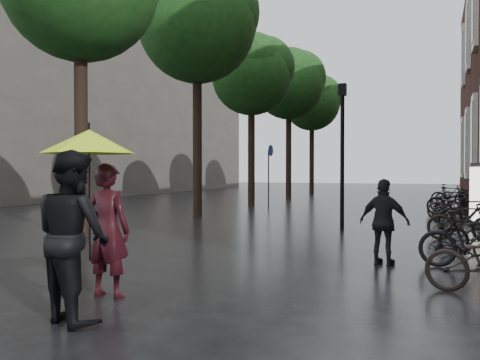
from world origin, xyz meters
The scene contains 10 objects.
bg_building centered at (-22.00, 28.00, 7.00)m, with size 16.00×30.00×14.00m, color #47423D.
street_trees centered at (-3.99, 15.91, 6.34)m, with size 4.33×34.03×8.91m.
person_burgundy centered at (-0.03, 2.40, 0.86)m, with size 0.63×0.41×1.72m, color black.
person_black centered at (0.26, 1.37, 0.93)m, with size 0.90×0.70×1.86m, color black.
lime_umbrella centered at (0.08, 1.90, 1.98)m, with size 1.12×1.12×1.64m.
pedestrian_walking centered at (3.10, 5.93, 0.74)m, with size 0.87×0.36×1.49m, color black.
parked_bicycles centered at (4.60, 13.89, 0.46)m, with size 2.06×20.16×1.02m.
ad_lightbox centered at (5.07, 12.30, 0.92)m, with size 0.28×1.22×1.84m.
lamp_post centered at (1.51, 10.99, 2.43)m, with size 0.21×0.21×4.01m.
cycle_sign centered at (-2.97, 18.39, 1.82)m, with size 0.14×0.50×2.75m.
Camera 1 is at (3.92, -3.08, 1.64)m, focal length 38.00 mm.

